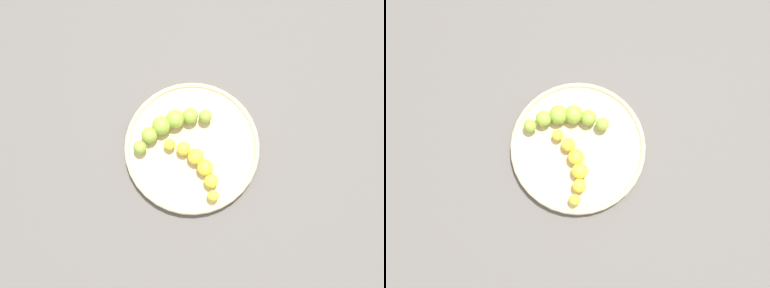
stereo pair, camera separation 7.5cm
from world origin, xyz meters
The scene contains 4 objects.
ground_plane centered at (0.00, 0.00, 0.00)m, with size 2.40×2.40×0.00m, color #56514C.
fruit_bowl centered at (0.00, 0.00, 0.01)m, with size 0.27×0.27×0.02m.
banana_yellow centered at (0.02, 0.03, 0.03)m, with size 0.06×0.15×0.03m.
banana_green centered at (0.00, -0.06, 0.04)m, with size 0.16×0.08×0.04m.
Camera 1 is at (0.13, 0.12, 0.77)m, focal length 36.60 mm.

